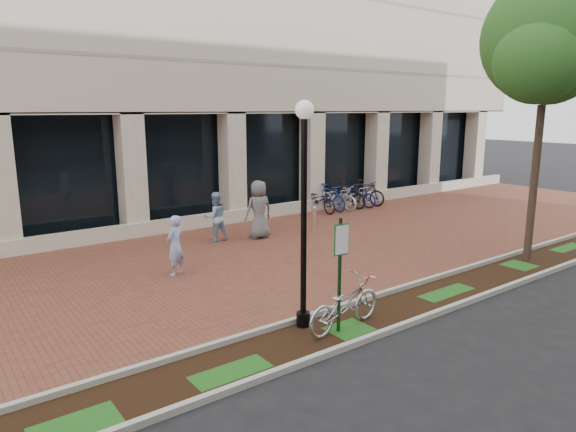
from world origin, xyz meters
TOP-DOWN VIEW (x-y plane):
  - ground at (0.00, 0.00)m, footprint 120.00×120.00m
  - brick_plaza at (0.00, 0.00)m, footprint 40.00×9.00m
  - planting_strip at (0.00, -5.25)m, footprint 40.00×1.50m
  - curb_plaza_side at (0.00, -4.50)m, footprint 40.00×0.12m
  - curb_street_side at (0.00, -6.00)m, footprint 40.00×0.12m
  - parking_sign at (-1.69, -5.36)m, footprint 0.34×0.07m
  - lamppost at (-2.09, -4.72)m, footprint 0.36×0.36m
  - street_tree at (6.15, -4.92)m, footprint 4.21×3.51m
  - locked_bicycle at (-1.49, -5.29)m, footprint 2.06×0.91m
  - pedestrian_left at (-2.74, -0.09)m, footprint 0.70×0.62m
  - pedestrian_mid at (-0.17, 2.40)m, footprint 0.85×0.68m
  - pedestrian_right at (1.23, 1.90)m, footprint 1.01×0.70m
  - bollard at (3.22, 1.35)m, footprint 0.12×0.12m
  - bike_rack_cluster at (7.11, 4.10)m, footprint 3.68×2.11m

SIDE VIEW (x-z plane):
  - ground at x=0.00m, z-range 0.00..0.00m
  - brick_plaza at x=0.00m, z-range 0.00..0.01m
  - planting_strip at x=0.00m, z-range 0.00..0.01m
  - curb_plaza_side at x=0.00m, z-range 0.00..0.12m
  - curb_street_side at x=0.00m, z-range 0.00..0.12m
  - bollard at x=3.22m, z-range 0.01..0.97m
  - locked_bicycle at x=-1.49m, z-range 0.00..1.05m
  - bike_rack_cluster at x=7.11m, z-range -0.03..1.14m
  - pedestrian_left at x=-2.74m, z-range 0.00..1.61m
  - pedestrian_mid at x=-0.17m, z-range 0.00..1.66m
  - pedestrian_right at x=1.23m, z-range 0.00..1.99m
  - parking_sign at x=-1.69m, z-range 0.32..2.64m
  - lamppost at x=-2.09m, z-range 0.29..4.79m
  - street_tree at x=6.15m, z-range 2.00..9.95m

